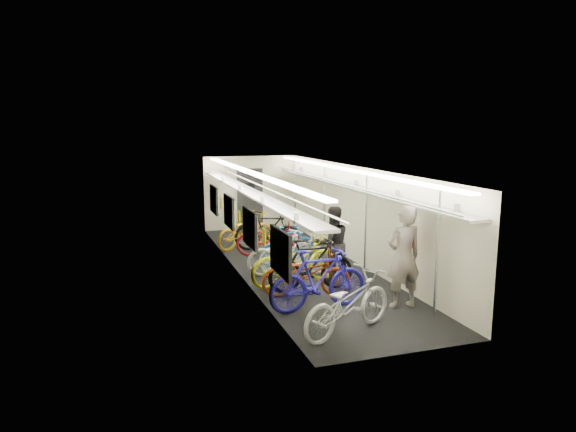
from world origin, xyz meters
TOP-DOWN VIEW (x-y plane):
  - train_car_shell at (-0.36, 0.71)m, footprint 10.00×10.00m
  - bicycle_0 at (-0.57, -4.04)m, footprint 2.09×1.43m
  - bicycle_1 at (-0.63, -2.86)m, footprint 1.98×0.67m
  - bicycle_2 at (-0.58, -2.07)m, footprint 1.89×1.05m
  - bicycle_3 at (-0.36, -1.78)m, footprint 1.86×0.54m
  - bicycle_4 at (-0.55, -1.27)m, footprint 2.17×1.08m
  - bicycle_5 at (-0.39, -0.11)m, footprint 1.65×1.07m
  - bicycle_6 at (-0.43, -0.56)m, footprint 2.02×1.00m
  - bicycle_7 at (-0.17, 0.36)m, footprint 1.68×0.96m
  - bicycle_8 at (-0.36, 1.25)m, footprint 1.91×1.20m
  - bicycle_9 at (-0.27, 1.86)m, footprint 1.90×1.17m
  - bicycle_10 at (-0.78, 2.38)m, footprint 1.97×1.38m
  - passenger_near at (0.95, -3.18)m, footprint 0.71×0.48m
  - passenger_mid at (0.34, -1.21)m, footprint 0.83×0.66m
  - backpack at (1.10, -3.01)m, footprint 0.27×0.16m

SIDE VIEW (x-z plane):
  - bicycle_2 at x=-0.58m, z-range 0.00..0.94m
  - bicycle_8 at x=-0.36m, z-range 0.00..0.95m
  - bicycle_5 at x=-0.39m, z-range 0.00..0.96m
  - bicycle_7 at x=-0.17m, z-range 0.00..0.97m
  - bicycle_10 at x=-0.78m, z-range 0.00..0.98m
  - bicycle_6 at x=-0.43m, z-range 0.00..1.02m
  - bicycle_0 at x=-0.57m, z-range 0.00..1.04m
  - bicycle_4 at x=-0.55m, z-range 0.00..1.09m
  - bicycle_9 at x=-0.27m, z-range 0.00..1.11m
  - bicycle_3 at x=-0.36m, z-range 0.00..1.11m
  - bicycle_1 at x=-0.63m, z-range 0.00..1.17m
  - passenger_mid at x=0.34m, z-range 0.00..1.66m
  - passenger_near at x=0.95m, z-range 0.00..1.94m
  - backpack at x=1.10m, z-range 1.09..1.47m
  - train_car_shell at x=-0.36m, z-range -3.34..6.66m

